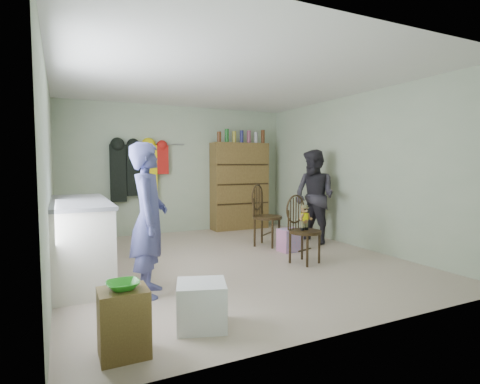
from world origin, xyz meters
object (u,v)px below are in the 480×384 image
counter (80,239)px  chair_far (264,213)px  dresser (240,185)px  chair_front (302,225)px

counter → chair_far: bearing=12.7°
counter → chair_far: 2.93m
counter → dresser: bearing=35.7°
chair_front → dresser: bearing=63.0°
chair_front → chair_far: chair_far is taller
counter → chair_front: bearing=-11.0°
counter → chair_far: chair_far is taller
chair_front → chair_far: bearing=68.0°
chair_far → counter: bearing=155.1°
chair_far → dresser: (0.34, 1.65, 0.36)m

